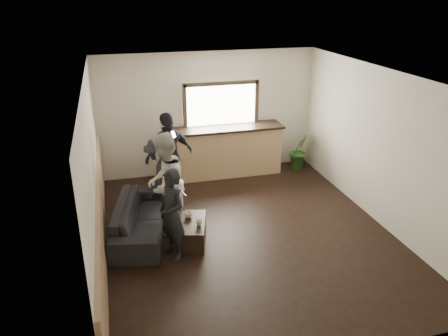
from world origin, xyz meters
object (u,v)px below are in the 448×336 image
object	(u,v)px
sofa	(141,218)
person_b	(165,184)
cup_b	(199,223)
potted_plant	(299,150)
person_d	(169,156)
person_a	(172,214)
person_c	(160,176)
coffee_table	(191,232)
bar_counter	(224,148)
cup_a	(189,215)

from	to	relation	value
sofa	person_b	xyz separation A→B (m)	(0.45, -0.01, 0.61)
cup_b	potted_plant	bearing A→B (deg)	42.38
sofa	person_d	bearing A→B (deg)	-16.13
person_a	person_c	bearing A→B (deg)	155.17
cup_b	person_c	world-z (taller)	person_c
coffee_table	potted_plant	size ratio (longest dim) A/B	0.97
cup_b	person_d	distance (m)	2.10
bar_counter	person_d	xyz separation A→B (m)	(-1.38, -0.84, 0.26)
person_b	cup_a	bearing A→B (deg)	70.98
cup_a	cup_b	distance (m)	0.34
cup_b	potted_plant	world-z (taller)	potted_plant
cup_b	cup_a	bearing A→B (deg)	110.10
cup_a	person_d	size ratio (longest dim) A/B	0.07
potted_plant	person_a	world-z (taller)	person_a
cup_a	person_b	distance (m)	0.68
coffee_table	person_b	size ratio (longest dim) A/B	0.47
cup_a	potted_plant	distance (m)	4.01
coffee_table	sofa	bearing A→B (deg)	148.13
sofa	potted_plant	world-z (taller)	potted_plant
cup_a	person_a	world-z (taller)	person_a
sofa	potted_plant	size ratio (longest dim) A/B	2.34
cup_a	sofa	bearing A→B (deg)	157.28
cup_a	person_b	xyz separation A→B (m)	(-0.35, 0.32, 0.48)
person_b	coffee_table	bearing A→B (deg)	59.77
potted_plant	person_b	distance (m)	4.14
cup_b	person_c	size ratio (longest dim) A/B	0.07
person_d	bar_counter	bearing A→B (deg)	-169.77
coffee_table	cup_b	size ratio (longest dim) A/B	8.20
cup_a	person_a	size ratio (longest dim) A/B	0.08
cup_a	potted_plant	size ratio (longest dim) A/B	0.14
person_c	person_b	bearing A→B (deg)	27.54
person_c	cup_a	bearing A→B (deg)	45.80
cup_a	person_d	distance (m)	1.78
person_b	person_c	distance (m)	0.75
person_b	person_c	world-z (taller)	person_b
bar_counter	person_b	distance (m)	2.80
sofa	cup_b	bearing A→B (deg)	-113.68
bar_counter	cup_a	world-z (taller)	bar_counter
coffee_table	potted_plant	distance (m)	4.12
potted_plant	person_b	xyz separation A→B (m)	(-3.52, -2.14, 0.47)
sofa	cup_a	xyz separation A→B (m)	(0.80, -0.33, 0.13)
cup_b	person_c	bearing A→B (deg)	108.75
coffee_table	person_c	xyz separation A→B (m)	(-0.35, 1.22, 0.57)
sofa	person_c	xyz separation A→B (m)	(0.45, 0.72, 0.45)
sofa	potted_plant	bearing A→B (deg)	-49.93
bar_counter	person_b	world-z (taller)	bar_counter
cup_a	potted_plant	bearing A→B (deg)	37.89
bar_counter	sofa	xyz separation A→B (m)	(-2.12, -2.23, -0.34)
person_c	person_d	size ratio (longest dim) A/B	0.84
bar_counter	cup_a	xyz separation A→B (m)	(-1.32, -2.56, -0.21)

